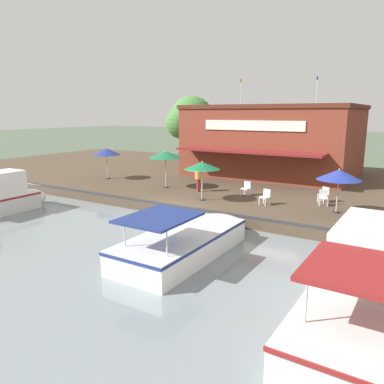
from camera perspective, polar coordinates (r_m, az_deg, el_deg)
ground_plane at (r=20.20m, az=-2.75°, el=-3.95°), size 220.00×220.00×0.00m
quay_deck at (r=29.63m, az=9.38°, el=1.61°), size 22.00×56.00×0.60m
quay_edge_fender at (r=20.12m, az=-2.61°, el=-2.10°), size 0.20×50.40×0.10m
waterfront_restaurant at (r=31.82m, az=12.51°, el=7.78°), size 11.60×12.82×7.74m
patio_umbrella_far_corner at (r=24.98m, az=-4.07°, el=5.71°), size 2.26×2.26×2.50m
patio_umbrella_by_entrance at (r=29.14m, az=-12.88°, el=6.02°), size 2.07×2.07×2.37m
patio_umbrella_back_row at (r=21.26m, az=1.54°, el=4.05°), size 2.05×2.05×2.27m
patio_umbrella_near_quay_edge at (r=19.89m, az=21.50°, el=2.47°), size 2.16×2.16×2.24m
cafe_chair_far_corner_seat at (r=20.82m, az=11.13°, el=-0.63°), size 0.54×0.54×0.85m
cafe_chair_back_row_seat at (r=22.98m, az=8.27°, el=0.65°), size 0.51×0.51×0.85m
cafe_chair_facing_river at (r=21.48m, az=19.38°, el=-0.70°), size 0.57×0.57×0.85m
cafe_chair_mid_patio at (r=22.34m, az=19.50°, el=-0.25°), size 0.58×0.58×0.85m
person_at_quay_edge at (r=23.82m, az=1.00°, el=2.56°), size 0.47×0.47×1.67m
motorboat_distant_upstream at (r=15.13m, az=-0.16°, el=-7.06°), size 7.24×2.60×1.93m
motorboat_fourth_along at (r=23.41m, az=-27.05°, el=-0.86°), size 5.72×2.11×2.28m
motorboat_second_along at (r=11.72m, az=26.15°, el=-12.26°), size 8.72×2.92×2.45m
tree_downstream_bank at (r=40.43m, az=-0.44°, el=10.96°), size 4.94×4.70×6.72m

